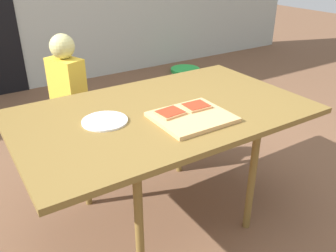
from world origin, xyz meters
The scene contains 8 objects.
ground_plane centered at (0.00, 0.00, 0.00)m, with size 16.00×16.00×0.00m, color brown.
dining_table centered at (0.00, 0.00, 0.68)m, with size 1.59×0.96×0.73m.
cutting_board centered at (0.06, -0.18, 0.74)m, with size 0.38×0.33×0.02m, color tan.
pizza_slice_far_right centered at (0.14, -0.11, 0.75)m, with size 0.14×0.12×0.01m.
pizza_slice_far_left centered at (-0.03, -0.11, 0.75)m, with size 0.15×0.13×0.01m.
plate_white_left centered at (-0.33, 0.03, 0.73)m, with size 0.23×0.23×0.01m, color white.
child_left centered at (-0.29, 0.75, 0.59)m, with size 0.22×0.27×1.03m.
garden_hose_coil centered at (1.81, 2.34, 0.02)m, with size 0.40×0.40×0.04m, color green.
Camera 1 is at (-0.93, -1.50, 1.51)m, focal length 37.88 mm.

